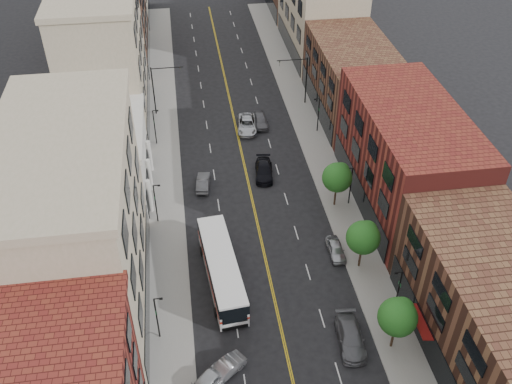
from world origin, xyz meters
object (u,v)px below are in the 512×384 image
car_parked_mid (351,337)px  car_parked_far (336,249)px  car_lane_c (260,120)px  car_angle_b (225,370)px  car_lane_behind (203,182)px  car_lane_b (247,124)px  car_lane_a (264,170)px  city_bus (222,268)px

car_parked_mid → car_parked_far: bearing=86.2°
car_parked_mid → car_lane_c: car_parked_mid is taller
car_angle_b → car_lane_behind: car_lane_behind is taller
car_lane_b → car_lane_a: bearing=-79.7°
car_parked_far → car_lane_behind: size_ratio=0.94×
city_bus → car_lane_behind: bearing=87.6°
car_parked_far → car_lane_a: 15.74m
city_bus → car_angle_b: (-0.85, -10.70, -1.22)m
car_lane_a → car_lane_behind: bearing=-163.8°
car_lane_a → car_lane_b: car_lane_b is taller
car_angle_b → car_lane_behind: bearing=143.4°
car_angle_b → car_lane_behind: size_ratio=0.98×
car_parked_mid → car_lane_b: 37.36m
car_lane_c → city_bus: bearing=-106.4°
car_lane_behind → car_lane_c: (9.00, 13.06, 0.08)m
car_lane_c → car_lane_behind: bearing=-125.0°
city_bus → car_lane_c: (8.25, 28.80, -1.12)m
city_bus → car_parked_far: (12.15, 2.14, -1.22)m
car_angle_b → car_lane_c: (9.10, 39.51, 0.10)m
car_parked_far → car_parked_mid: bearing=-98.4°
car_parked_mid → car_lane_c: (-2.30, 37.90, -0.01)m
car_angle_b → car_lane_c: car_lane_c is taller
city_bus → car_angle_b: city_bus is taller
car_lane_a → car_lane_c: 11.92m
car_parked_far → car_lane_c: car_lane_c is taller
car_lane_a → car_lane_b: (-0.61, 11.05, 0.03)m
car_lane_a → city_bus: bearing=-105.0°
car_lane_behind → car_lane_b: car_lane_b is taller
car_parked_far → car_lane_b: size_ratio=0.69×
car_lane_a → car_parked_mid: bearing=-74.9°
car_parked_far → car_lane_behind: bearing=133.2°
city_bus → car_lane_behind: city_bus is taller
car_parked_far → city_bus: bearing=-170.3°
city_bus → car_lane_b: bearing=72.3°
car_lane_b → car_angle_b: bearing=-93.3°
car_parked_mid → car_lane_b: bearing=100.9°
car_parked_far → car_lane_b: car_lane_b is taller
city_bus → car_parked_mid: 13.97m
car_parked_mid → car_lane_a: bearing=102.4°
car_parked_mid → car_lane_a: (-3.69, 26.06, -0.03)m
car_lane_behind → car_angle_b: bearing=97.4°
car_parked_mid → car_lane_a: 26.32m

